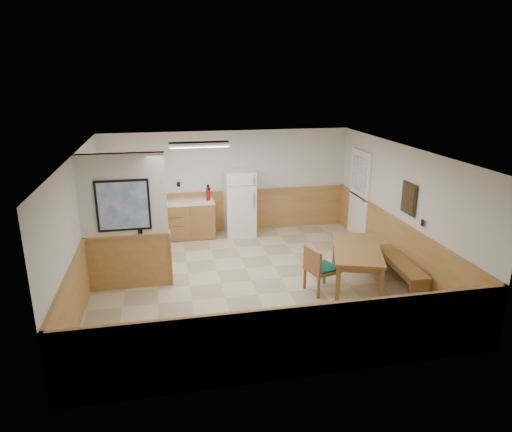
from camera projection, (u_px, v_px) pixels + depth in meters
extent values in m
plane|color=#C7B38F|center=(251.00, 280.00, 8.75)|extent=(6.00, 6.00, 0.00)
cube|color=white|center=(251.00, 151.00, 8.00)|extent=(6.00, 6.00, 0.02)
cube|color=silver|center=(228.00, 182.00, 11.17)|extent=(6.00, 0.02, 2.50)
cube|color=silver|center=(401.00, 209.00, 8.94)|extent=(0.02, 6.00, 2.50)
cube|color=silver|center=(79.00, 229.00, 7.80)|extent=(0.02, 6.00, 2.50)
cube|color=tan|center=(229.00, 211.00, 11.38)|extent=(6.00, 0.04, 1.00)
cube|color=tan|center=(397.00, 245.00, 9.16)|extent=(0.04, 6.00, 1.00)
cube|color=tan|center=(85.00, 269.00, 8.03)|extent=(0.04, 6.00, 1.00)
cube|color=silver|center=(123.00, 196.00, 7.98)|extent=(1.50, 0.15, 1.50)
cube|color=tan|center=(129.00, 262.00, 8.35)|extent=(1.50, 0.17, 1.00)
cube|color=black|center=(123.00, 206.00, 7.94)|extent=(0.92, 0.03, 0.92)
cube|color=white|center=(123.00, 206.00, 7.92)|extent=(0.84, 0.01, 0.84)
cube|color=olive|center=(185.00, 220.00, 10.91)|extent=(1.40, 0.60, 0.86)
cube|color=olive|center=(121.00, 224.00, 10.63)|extent=(0.06, 0.60, 0.86)
cube|color=olive|center=(154.00, 222.00, 10.77)|extent=(0.06, 0.60, 0.86)
cube|color=#EFE8C9|center=(167.00, 203.00, 10.70)|extent=(2.20, 0.60, 0.04)
cube|color=#EFE8C9|center=(167.00, 197.00, 10.96)|extent=(2.20, 0.02, 0.10)
cube|color=white|center=(359.00, 196.00, 10.78)|extent=(0.05, 1.02, 2.15)
cube|color=white|center=(359.00, 196.00, 10.78)|extent=(0.04, 0.90, 2.05)
cube|color=silver|center=(359.00, 174.00, 10.61)|extent=(0.02, 0.76, 0.80)
cube|color=white|center=(139.00, 174.00, 10.67)|extent=(0.80, 0.03, 1.00)
cube|color=silver|center=(139.00, 174.00, 10.65)|extent=(0.70, 0.01, 0.90)
cube|color=#332414|center=(409.00, 199.00, 8.57)|extent=(0.03, 0.50, 0.60)
cube|color=black|center=(408.00, 199.00, 8.56)|extent=(0.01, 0.42, 0.52)
cube|color=white|center=(199.00, 144.00, 9.07)|extent=(1.20, 0.30, 0.08)
cube|color=white|center=(199.00, 146.00, 9.09)|extent=(1.15, 0.25, 0.01)
cube|color=white|center=(239.00, 203.00, 11.01)|extent=(0.71, 0.71, 1.60)
cube|color=silver|center=(254.00, 179.00, 10.53)|extent=(0.03, 0.02, 0.21)
cube|color=silver|center=(254.00, 200.00, 10.67)|extent=(0.03, 0.02, 0.38)
cube|color=olive|center=(357.00, 249.00, 8.35)|extent=(1.34, 1.86, 0.05)
cube|color=olive|center=(357.00, 253.00, 8.37)|extent=(1.21, 1.74, 0.10)
cube|color=olive|center=(338.00, 285.00, 7.77)|extent=(0.09, 0.09, 0.70)
cube|color=olive|center=(335.00, 251.00, 9.24)|extent=(0.09, 0.09, 0.70)
cube|color=olive|center=(381.00, 288.00, 7.68)|extent=(0.09, 0.09, 0.70)
cube|color=olive|center=(371.00, 253.00, 9.15)|extent=(0.09, 0.09, 0.70)
cube|color=olive|center=(401.00, 261.00, 8.56)|extent=(0.49, 1.71, 0.05)
cube|color=olive|center=(422.00, 291.00, 7.89)|extent=(0.35, 0.09, 0.40)
cube|color=olive|center=(381.00, 257.00, 9.37)|extent=(0.35, 0.09, 0.40)
cube|color=olive|center=(322.00, 269.00, 8.22)|extent=(0.62, 0.62, 0.06)
cube|color=#0F4F40|center=(322.00, 267.00, 8.21)|extent=(0.57, 0.57, 0.03)
cube|color=olive|center=(312.00, 260.00, 8.05)|extent=(0.19, 0.50, 0.40)
cube|color=#0F4F40|center=(302.00, 262.00, 7.96)|extent=(0.14, 0.43, 0.34)
cube|color=olive|center=(319.00, 288.00, 8.00)|extent=(0.05, 0.05, 0.39)
cube|color=olive|center=(305.00, 279.00, 8.38)|extent=(0.05, 0.05, 0.39)
cube|color=olive|center=(339.00, 283.00, 8.20)|extent=(0.05, 0.05, 0.39)
cube|color=olive|center=(324.00, 274.00, 8.57)|extent=(0.05, 0.05, 0.39)
cylinder|color=#B70913|center=(208.00, 194.00, 10.84)|extent=(0.12, 0.12, 0.32)
cylinder|color=black|center=(208.00, 186.00, 10.78)|extent=(0.05, 0.05, 0.07)
cylinder|color=green|center=(136.00, 200.00, 10.56)|extent=(0.08, 0.08, 0.19)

